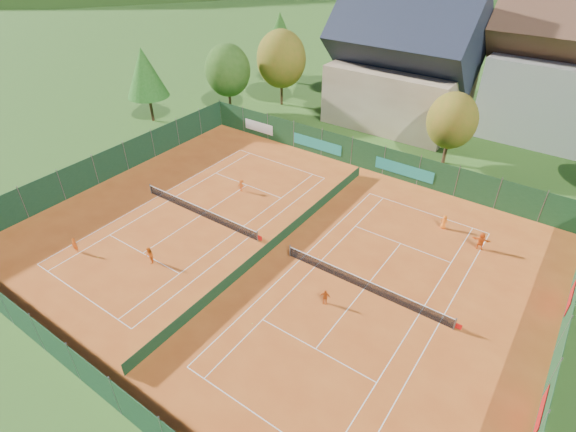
# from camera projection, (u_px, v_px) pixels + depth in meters

# --- Properties ---
(ground) EXTENTS (600.00, 600.00, 0.00)m
(ground) POSITION_uv_depth(u_px,v_px,m) (273.00, 249.00, 35.61)
(ground) COLOR #2D581B
(ground) RESTS_ON ground
(clay_pad) EXTENTS (40.00, 32.00, 0.01)m
(clay_pad) POSITION_uv_depth(u_px,v_px,m) (273.00, 248.00, 35.60)
(clay_pad) COLOR #BE511B
(clay_pad) RESTS_ON ground
(court_markings_left) EXTENTS (11.03, 23.83, 0.00)m
(court_markings_left) POSITION_uv_depth(u_px,v_px,m) (201.00, 215.00, 39.39)
(court_markings_left) COLOR white
(court_markings_left) RESTS_ON ground
(court_markings_right) EXTENTS (11.03, 23.83, 0.00)m
(court_markings_right) POSITION_uv_depth(u_px,v_px,m) (364.00, 289.00, 31.80)
(court_markings_right) COLOR white
(court_markings_right) RESTS_ON ground
(tennis_net_left) EXTENTS (13.30, 0.10, 1.02)m
(tennis_net_left) POSITION_uv_depth(u_px,v_px,m) (201.00, 211.00, 39.04)
(tennis_net_left) COLOR #59595B
(tennis_net_left) RESTS_ON ground
(tennis_net_right) EXTENTS (13.30, 0.10, 1.02)m
(tennis_net_right) POSITION_uv_depth(u_px,v_px,m) (367.00, 285.00, 31.45)
(tennis_net_right) COLOR #59595B
(tennis_net_right) RESTS_ON ground
(court_divider) EXTENTS (0.03, 28.80, 1.00)m
(court_divider) POSITION_uv_depth(u_px,v_px,m) (273.00, 243.00, 35.32)
(court_divider) COLOR #13351D
(court_divider) RESTS_ON ground
(fence_north) EXTENTS (40.00, 0.10, 3.00)m
(fence_north) POSITION_uv_depth(u_px,v_px,m) (363.00, 155.00, 45.74)
(fence_north) COLOR #14391C
(fence_north) RESTS_ON ground
(fence_south) EXTENTS (40.00, 0.04, 3.00)m
(fence_south) POSITION_uv_depth(u_px,v_px,m) (94.00, 380.00, 23.99)
(fence_south) COLOR #14391F
(fence_south) RESTS_ON ground
(fence_west) EXTENTS (0.04, 32.00, 3.00)m
(fence_west) POSITION_uv_depth(u_px,v_px,m) (111.00, 163.00, 44.24)
(fence_west) COLOR #12341E
(fence_west) RESTS_ON ground
(fence_east) EXTENTS (0.09, 32.00, 3.00)m
(fence_east) POSITION_uv_depth(u_px,v_px,m) (557.00, 355.00, 25.31)
(fence_east) COLOR #153B1D
(fence_east) RESTS_ON ground
(chalet) EXTENTS (16.20, 12.00, 16.00)m
(chalet) POSITION_uv_depth(u_px,v_px,m) (403.00, 67.00, 53.44)
(chalet) COLOR #C7B08C
(chalet) RESTS_ON ground
(tree_west_front) EXTENTS (5.72, 5.72, 8.69)m
(tree_west_front) POSITION_uv_depth(u_px,v_px,m) (228.00, 70.00, 56.43)
(tree_west_front) COLOR #412B17
(tree_west_front) RESTS_ON ground
(tree_west_mid) EXTENTS (6.44, 6.44, 9.78)m
(tree_west_mid) POSITION_uv_depth(u_px,v_px,m) (281.00, 59.00, 58.19)
(tree_west_mid) COLOR #422E17
(tree_west_mid) RESTS_ON ground
(tree_west_back) EXTENTS (5.60, 5.60, 10.00)m
(tree_west_back) POSITION_uv_depth(u_px,v_px,m) (280.00, 36.00, 66.03)
(tree_west_back) COLOR #462F19
(tree_west_back) RESTS_ON ground
(tree_center) EXTENTS (5.01, 5.01, 7.60)m
(tree_center) POSITION_uv_depth(u_px,v_px,m) (452.00, 121.00, 44.87)
(tree_center) COLOR #4D2D1B
(tree_center) RESTS_ON ground
(tree_west_side) EXTENTS (5.04, 5.04, 9.00)m
(tree_west_side) POSITION_uv_depth(u_px,v_px,m) (145.00, 72.00, 53.52)
(tree_west_side) COLOR #442818
(tree_west_side) RESTS_ON ground
(loose_ball_0) EXTENTS (0.07, 0.07, 0.07)m
(loose_ball_0) POSITION_uv_depth(u_px,v_px,m) (98.00, 257.00, 34.64)
(loose_ball_0) COLOR #CCD833
(loose_ball_0) RESTS_ON ground
(loose_ball_1) EXTENTS (0.07, 0.07, 0.07)m
(loose_ball_1) POSITION_uv_depth(u_px,v_px,m) (252.00, 323.00, 29.15)
(loose_ball_1) COLOR #CCD833
(loose_ball_1) RESTS_ON ground
(loose_ball_2) EXTENTS (0.07, 0.07, 0.07)m
(loose_ball_2) POSITION_uv_depth(u_px,v_px,m) (318.00, 257.00, 34.70)
(loose_ball_2) COLOR #CCD833
(loose_ball_2) RESTS_ON ground
(player_left_near) EXTENTS (0.51, 0.37, 1.27)m
(player_left_near) POSITION_uv_depth(u_px,v_px,m) (75.00, 245.00, 34.95)
(player_left_near) COLOR #D65313
(player_left_near) RESTS_ON ground
(player_left_mid) EXTENTS (0.89, 0.85, 1.44)m
(player_left_mid) POSITION_uv_depth(u_px,v_px,m) (149.00, 255.00, 33.77)
(player_left_mid) COLOR orange
(player_left_mid) RESTS_ON ground
(player_left_far) EXTENTS (0.78, 0.45, 1.20)m
(player_left_far) POSITION_uv_depth(u_px,v_px,m) (241.00, 185.00, 42.48)
(player_left_far) COLOR #DE5413
(player_left_far) RESTS_ON ground
(player_right_near) EXTENTS (0.76, 0.51, 1.20)m
(player_right_near) POSITION_uv_depth(u_px,v_px,m) (325.00, 297.00, 30.35)
(player_right_near) COLOR #D05012
(player_right_near) RESTS_ON ground
(player_right_far_a) EXTENTS (0.64, 0.43, 1.28)m
(player_right_far_a) POSITION_uv_depth(u_px,v_px,m) (444.00, 222.00, 37.49)
(player_right_far_a) COLOR orange
(player_right_far_a) RESTS_ON ground
(player_right_far_b) EXTENTS (1.48, 0.72, 1.53)m
(player_right_far_b) POSITION_uv_depth(u_px,v_px,m) (481.00, 241.00, 35.15)
(player_right_far_b) COLOR orange
(player_right_far_b) RESTS_ON ground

